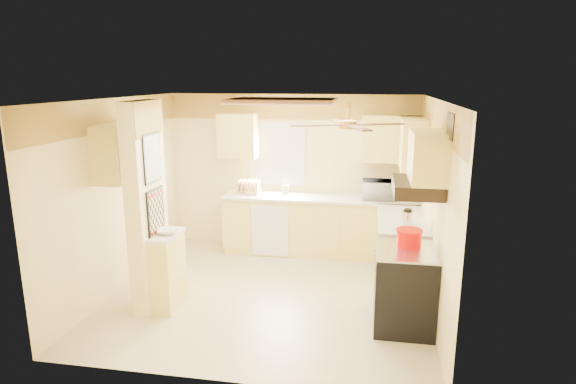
% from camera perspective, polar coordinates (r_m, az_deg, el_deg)
% --- Properties ---
extents(floor, '(4.00, 4.00, 0.00)m').
position_cam_1_polar(floor, '(6.43, -2.29, -11.93)').
color(floor, tan).
rests_on(floor, ground).
extents(ceiling, '(4.00, 4.00, 0.00)m').
position_cam_1_polar(ceiling, '(5.82, -2.53, 10.93)').
color(ceiling, white).
rests_on(ceiling, wall_back).
extents(wall_back, '(4.00, 0.00, 4.00)m').
position_cam_1_polar(wall_back, '(7.82, 0.52, 2.35)').
color(wall_back, '#F7DF97').
rests_on(wall_back, floor).
extents(wall_front, '(4.00, 0.00, 4.00)m').
position_cam_1_polar(wall_front, '(4.25, -7.83, -7.39)').
color(wall_front, '#F7DF97').
rests_on(wall_front, floor).
extents(wall_left, '(0.00, 3.80, 3.80)m').
position_cam_1_polar(wall_left, '(6.70, -19.36, -0.29)').
color(wall_left, '#F7DF97').
rests_on(wall_left, floor).
extents(wall_right, '(0.00, 3.80, 3.80)m').
position_cam_1_polar(wall_right, '(5.92, 16.89, -1.85)').
color(wall_right, '#F7DF97').
rests_on(wall_right, floor).
extents(wallpaper_border, '(4.00, 0.02, 0.40)m').
position_cam_1_polar(wallpaper_border, '(7.67, 0.51, 10.04)').
color(wallpaper_border, gold).
rests_on(wallpaper_border, wall_back).
extents(partition_column, '(0.20, 0.70, 2.50)m').
position_cam_1_polar(partition_column, '(5.93, -16.41, -1.79)').
color(partition_column, '#F7DF97').
rests_on(partition_column, floor).
extents(partition_ledge, '(0.25, 0.55, 0.90)m').
position_cam_1_polar(partition_ledge, '(6.10, -14.03, -9.18)').
color(partition_ledge, '#E2CE67').
rests_on(partition_ledge, floor).
extents(ledge_top, '(0.28, 0.58, 0.04)m').
position_cam_1_polar(ledge_top, '(5.94, -14.28, -4.98)').
color(ledge_top, silver).
rests_on(ledge_top, partition_ledge).
extents(lower_cabinets_back, '(3.00, 0.60, 0.90)m').
position_cam_1_polar(lower_cabinets_back, '(7.67, 3.84, -4.08)').
color(lower_cabinets_back, '#E2CE67').
rests_on(lower_cabinets_back, floor).
extents(lower_cabinets_right, '(0.60, 1.40, 0.90)m').
position_cam_1_polar(lower_cabinets_right, '(6.70, 13.26, -7.04)').
color(lower_cabinets_right, '#E2CE67').
rests_on(lower_cabinets_right, floor).
extents(countertop_back, '(3.04, 0.64, 0.04)m').
position_cam_1_polar(countertop_back, '(7.53, 3.89, -0.69)').
color(countertop_back, silver).
rests_on(countertop_back, lower_cabinets_back).
extents(countertop_right, '(0.64, 1.44, 0.04)m').
position_cam_1_polar(countertop_right, '(6.56, 13.39, -3.18)').
color(countertop_right, silver).
rests_on(countertop_right, lower_cabinets_right).
extents(dishwasher_panel, '(0.58, 0.02, 0.80)m').
position_cam_1_polar(dishwasher_panel, '(7.49, -2.15, -4.65)').
color(dishwasher_panel, white).
rests_on(dishwasher_panel, lower_cabinets_back).
extents(window, '(0.92, 0.02, 1.02)m').
position_cam_1_polar(window, '(7.80, -1.31, 4.55)').
color(window, white).
rests_on(window, wall_back).
extents(upper_cab_back_left, '(0.60, 0.35, 0.70)m').
position_cam_1_polar(upper_cab_back_left, '(7.74, -5.95, 6.66)').
color(upper_cab_back_left, '#E2CE67').
rests_on(upper_cab_back_left, wall_back).
extents(upper_cab_back_right, '(0.90, 0.35, 0.70)m').
position_cam_1_polar(upper_cab_back_right, '(7.46, 12.20, 6.18)').
color(upper_cab_back_right, '#E2CE67').
rests_on(upper_cab_back_right, wall_back).
extents(upper_cab_right, '(0.35, 1.00, 0.70)m').
position_cam_1_polar(upper_cab_right, '(7.01, 14.60, 5.60)').
color(upper_cab_right, '#E2CE67').
rests_on(upper_cab_right, wall_right).
extents(upper_cab_left_wall, '(0.35, 0.75, 0.70)m').
position_cam_1_polar(upper_cab_left_wall, '(6.29, -19.48, 4.42)').
color(upper_cab_left_wall, '#E2CE67').
rests_on(upper_cab_left_wall, wall_left).
extents(upper_cab_over_stove, '(0.35, 0.76, 0.52)m').
position_cam_1_polar(upper_cab_over_stove, '(5.22, 16.20, 4.07)').
color(upper_cab_over_stove, '#E2CE67').
rests_on(upper_cab_over_stove, wall_right).
extents(stove, '(0.68, 0.77, 0.92)m').
position_cam_1_polar(stove, '(5.63, 13.60, -10.97)').
color(stove, black).
rests_on(stove, floor).
extents(range_hood, '(0.50, 0.76, 0.14)m').
position_cam_1_polar(range_hood, '(5.28, 15.05, 0.58)').
color(range_hood, black).
rests_on(range_hood, upper_cab_over_stove).
extents(poster_menu, '(0.02, 0.42, 0.57)m').
position_cam_1_polar(poster_menu, '(5.76, -15.80, 3.92)').
color(poster_menu, black).
rests_on(poster_menu, partition_column).
extents(poster_nashville, '(0.02, 0.42, 0.57)m').
position_cam_1_polar(poster_nashville, '(5.90, -15.40, -2.32)').
color(poster_nashville, black).
rests_on(poster_nashville, partition_column).
extents(ceiling_light_panel, '(1.35, 0.95, 0.06)m').
position_cam_1_polar(ceiling_light_panel, '(6.29, -0.63, 10.72)').
color(ceiling_light_panel, brown).
rests_on(ceiling_light_panel, ceiling).
extents(ceiling_fan, '(1.15, 1.15, 0.26)m').
position_cam_1_polar(ceiling_fan, '(5.01, 7.13, 7.99)').
color(ceiling_fan, gold).
rests_on(ceiling_fan, ceiling).
extents(vent_grate, '(0.02, 0.40, 0.25)m').
position_cam_1_polar(vent_grate, '(4.86, 18.73, 7.40)').
color(vent_grate, black).
rests_on(vent_grate, wall_right).
extents(microwave, '(0.52, 0.36, 0.29)m').
position_cam_1_polar(microwave, '(7.46, 10.79, 0.25)').
color(microwave, white).
rests_on(microwave, countertop_back).
extents(bowl, '(0.30, 0.30, 0.06)m').
position_cam_1_polar(bowl, '(5.90, -14.01, -4.55)').
color(bowl, white).
rests_on(bowl, ledge_top).
extents(dutch_oven, '(0.29, 0.29, 0.20)m').
position_cam_1_polar(dutch_oven, '(5.53, 14.14, -5.29)').
color(dutch_oven, '#DB0600').
rests_on(dutch_oven, stove).
extents(kettle, '(0.14, 0.14, 0.22)m').
position_cam_1_polar(kettle, '(6.18, 13.97, -3.04)').
color(kettle, silver).
rests_on(kettle, countertop_right).
extents(dish_rack, '(0.39, 0.31, 0.21)m').
position_cam_1_polar(dish_rack, '(7.74, -4.67, 0.42)').
color(dish_rack, '#D8AF7C').
rests_on(dish_rack, countertop_back).
extents(utensil_crock, '(0.11, 0.11, 0.22)m').
position_cam_1_polar(utensil_crock, '(7.68, -0.30, 0.32)').
color(utensil_crock, white).
rests_on(utensil_crock, countertop_back).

